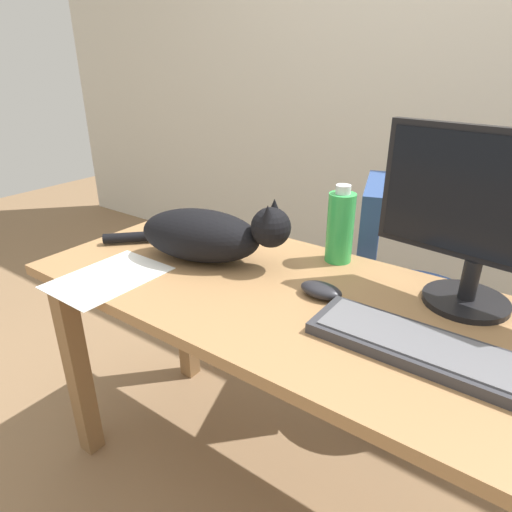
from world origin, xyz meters
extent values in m
plane|color=#846647|center=(0.00, 0.00, 0.00)|extent=(8.00, 8.00, 0.00)
cube|color=beige|center=(0.00, 1.51, 1.30)|extent=(6.00, 0.04, 2.60)
cube|color=#9E7247|center=(0.00, 0.00, 0.71)|extent=(1.45, 0.62, 0.03)
cube|color=olive|center=(-0.66, -0.25, 0.35)|extent=(0.06, 0.06, 0.69)
cube|color=olive|center=(-0.66, 0.25, 0.35)|extent=(0.06, 0.06, 0.69)
cylinder|color=black|center=(0.14, 0.62, 0.02)|extent=(0.48, 0.48, 0.04)
cylinder|color=black|center=(0.14, 0.62, 0.21)|extent=(0.06, 0.06, 0.42)
cylinder|color=navy|center=(0.14, 0.62, 0.45)|extent=(0.44, 0.44, 0.06)
cube|color=navy|center=(-0.04, 0.56, 0.68)|extent=(0.17, 0.35, 0.40)
cylinder|color=black|center=(0.35, 0.20, 0.73)|extent=(0.20, 0.20, 0.01)
cylinder|color=black|center=(0.35, 0.20, 0.79)|extent=(0.04, 0.04, 0.10)
cube|color=black|center=(0.35, 0.20, 0.99)|extent=(0.48, 0.08, 0.30)
cube|color=black|center=(0.35, 0.19, 0.99)|extent=(0.45, 0.06, 0.27)
cube|color=#333338|center=(0.32, -0.06, 0.73)|extent=(0.44, 0.15, 0.02)
cube|color=slate|center=(0.32, -0.06, 0.75)|extent=(0.40, 0.12, 0.00)
ellipsoid|color=black|center=(-0.34, 0.02, 0.80)|extent=(0.40, 0.28, 0.15)
sphere|color=black|center=(-0.14, 0.08, 0.85)|extent=(0.11, 0.11, 0.11)
cone|color=black|center=(-0.15, 0.11, 0.90)|extent=(0.04, 0.04, 0.04)
cone|color=black|center=(-0.13, 0.05, 0.90)|extent=(0.04, 0.04, 0.04)
cylinder|color=black|center=(-0.60, -0.02, 0.74)|extent=(0.15, 0.15, 0.03)
ellipsoid|color=#232328|center=(0.05, 0.03, 0.74)|extent=(0.11, 0.06, 0.04)
cube|color=white|center=(-0.46, -0.22, 0.72)|extent=(0.21, 0.30, 0.00)
cylinder|color=green|center=(-0.01, 0.25, 0.82)|extent=(0.08, 0.08, 0.20)
cylinder|color=silver|center=(-0.01, 0.25, 0.93)|extent=(0.04, 0.04, 0.02)
camera|label=1|loc=(0.49, -0.85, 1.27)|focal=31.21mm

